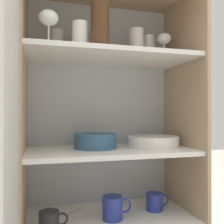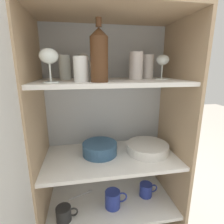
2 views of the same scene
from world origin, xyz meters
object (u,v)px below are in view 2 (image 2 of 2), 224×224
coffee_mug_primary (113,199)px  mixing_bowl_large (100,148)px  wine_bottle (99,55)px  plate_stack_white (147,148)px

coffee_mug_primary → mixing_bowl_large: bearing=128.0°
wine_bottle → coffee_mug_primary: size_ratio=1.98×
plate_stack_white → coffee_mug_primary: size_ratio=1.88×
coffee_mug_primary → wine_bottle: bearing=-139.5°
wine_bottle → coffee_mug_primary: 0.82m
wine_bottle → coffee_mug_primary: (0.07, 0.06, -0.81)m
mixing_bowl_large → coffee_mug_primary: 0.32m
plate_stack_white → coffee_mug_primary: bearing=-164.9°
plate_stack_white → mixing_bowl_large: size_ratio=1.24×
mixing_bowl_large → coffee_mug_primary: size_ratio=1.52×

